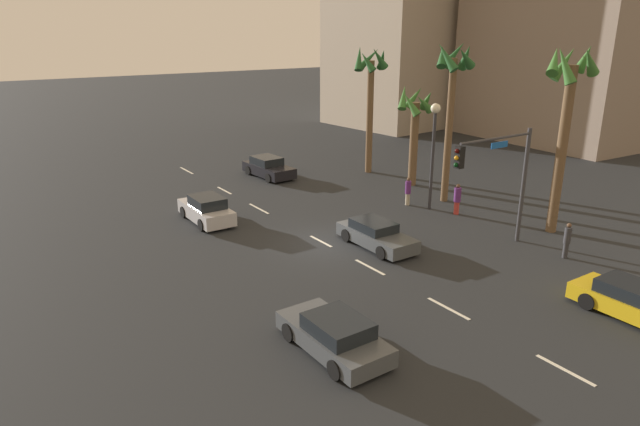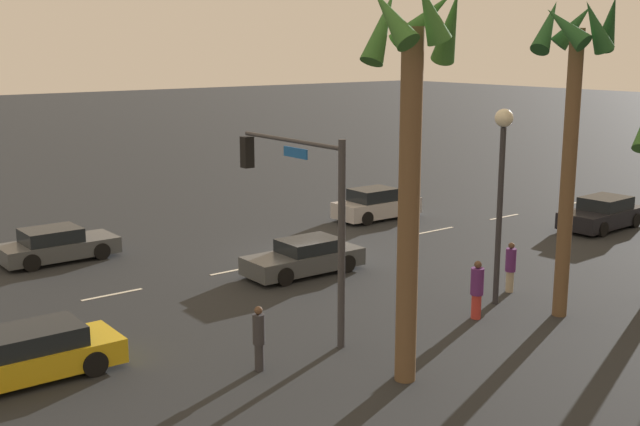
{
  "view_description": "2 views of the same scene",
  "coord_description": "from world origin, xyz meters",
  "px_view_note": "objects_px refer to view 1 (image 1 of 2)",
  "views": [
    {
      "loc": [
        20.95,
        -14.65,
        10.03
      ],
      "look_at": [
        -0.11,
        -0.21,
        1.59
      ],
      "focal_mm": 31.33,
      "sensor_mm": 36.0,
      "label": 1
    },
    {
      "loc": [
        17.93,
        23.86,
        8.02
      ],
      "look_at": [
        -0.45,
        -0.02,
        1.62
      ],
      "focal_mm": 44.66,
      "sensor_mm": 36.0,
      "label": 2
    }
  ],
  "objects_px": {
    "palm_tree_0": "(566,105)",
    "car_4": "(268,168)",
    "traffic_signal": "(502,170)",
    "pedestrian_1": "(408,191)",
    "building_1": "(411,10)",
    "pedestrian_0": "(567,240)",
    "palm_tree_3": "(452,87)",
    "palm_tree_1": "(370,84)",
    "pedestrian_2": "(457,198)",
    "palm_tree_2": "(415,119)",
    "car_1": "(334,335)",
    "car_0": "(206,210)",
    "car_3": "(636,303)",
    "streetlamp": "(434,136)",
    "car_2": "(376,235)"
  },
  "relations": [
    {
      "from": "pedestrian_2",
      "to": "palm_tree_2",
      "type": "height_order",
      "value": "palm_tree_2"
    },
    {
      "from": "car_0",
      "to": "pedestrian_2",
      "type": "relative_size",
      "value": 2.36
    },
    {
      "from": "palm_tree_1",
      "to": "building_1",
      "type": "height_order",
      "value": "building_1"
    },
    {
      "from": "car_2",
      "to": "palm_tree_2",
      "type": "relative_size",
      "value": 0.66
    },
    {
      "from": "pedestrian_2",
      "to": "palm_tree_1",
      "type": "height_order",
      "value": "palm_tree_1"
    },
    {
      "from": "pedestrian_1",
      "to": "palm_tree_2",
      "type": "relative_size",
      "value": 0.25
    },
    {
      "from": "car_1",
      "to": "car_4",
      "type": "height_order",
      "value": "car_4"
    },
    {
      "from": "palm_tree_0",
      "to": "car_3",
      "type": "bearing_deg",
      "value": -37.5
    },
    {
      "from": "streetlamp",
      "to": "building_1",
      "type": "xyz_separation_m",
      "value": [
        -24.7,
        21.0,
        7.7
      ]
    },
    {
      "from": "building_1",
      "to": "palm_tree_2",
      "type": "bearing_deg",
      "value": -46.53
    },
    {
      "from": "palm_tree_1",
      "to": "palm_tree_3",
      "type": "distance_m",
      "value": 8.35
    },
    {
      "from": "pedestrian_0",
      "to": "building_1",
      "type": "relative_size",
      "value": 0.07
    },
    {
      "from": "car_3",
      "to": "pedestrian_2",
      "type": "relative_size",
      "value": 2.59
    },
    {
      "from": "pedestrian_1",
      "to": "palm_tree_3",
      "type": "relative_size",
      "value": 0.18
    },
    {
      "from": "car_3",
      "to": "car_4",
      "type": "height_order",
      "value": "car_4"
    },
    {
      "from": "traffic_signal",
      "to": "pedestrian_1",
      "type": "relative_size",
      "value": 3.36
    },
    {
      "from": "car_4",
      "to": "building_1",
      "type": "distance_m",
      "value": 30.31
    },
    {
      "from": "traffic_signal",
      "to": "palm_tree_0",
      "type": "distance_m",
      "value": 5.08
    },
    {
      "from": "car_2",
      "to": "car_3",
      "type": "distance_m",
      "value": 11.27
    },
    {
      "from": "car_2",
      "to": "traffic_signal",
      "type": "height_order",
      "value": "traffic_signal"
    },
    {
      "from": "car_0",
      "to": "pedestrian_1",
      "type": "relative_size",
      "value": 2.5
    },
    {
      "from": "palm_tree_0",
      "to": "palm_tree_3",
      "type": "distance_m",
      "value": 6.93
    },
    {
      "from": "palm_tree_2",
      "to": "pedestrian_0",
      "type": "bearing_deg",
      "value": -12.52
    },
    {
      "from": "car_4",
      "to": "building_1",
      "type": "xyz_separation_m",
      "value": [
        -12.76,
        25.05,
        11.34
      ]
    },
    {
      "from": "car_1",
      "to": "pedestrian_2",
      "type": "distance_m",
      "value": 15.99
    },
    {
      "from": "pedestrian_2",
      "to": "palm_tree_3",
      "type": "bearing_deg",
      "value": 148.58
    },
    {
      "from": "palm_tree_2",
      "to": "pedestrian_1",
      "type": "bearing_deg",
      "value": -46.22
    },
    {
      "from": "car_2",
      "to": "palm_tree_2",
      "type": "xyz_separation_m",
      "value": [
        -7.29,
        9.22,
        3.89
      ]
    },
    {
      "from": "car_0",
      "to": "pedestrian_1",
      "type": "xyz_separation_m",
      "value": [
        3.96,
        11.14,
        0.21
      ]
    },
    {
      "from": "car_2",
      "to": "palm_tree_2",
      "type": "distance_m",
      "value": 12.38
    },
    {
      "from": "palm_tree_3",
      "to": "traffic_signal",
      "type": "bearing_deg",
      "value": -29.01
    },
    {
      "from": "pedestrian_0",
      "to": "car_0",
      "type": "bearing_deg",
      "value": -140.73
    },
    {
      "from": "car_3",
      "to": "palm_tree_0",
      "type": "distance_m",
      "value": 10.97
    },
    {
      "from": "car_2",
      "to": "pedestrian_1",
      "type": "height_order",
      "value": "pedestrian_1"
    },
    {
      "from": "pedestrian_0",
      "to": "pedestrian_2",
      "type": "bearing_deg",
      "value": 174.48
    },
    {
      "from": "car_1",
      "to": "palm_tree_0",
      "type": "xyz_separation_m",
      "value": [
        -2.93,
        15.95,
        5.92
      ]
    },
    {
      "from": "car_2",
      "to": "palm_tree_3",
      "type": "height_order",
      "value": "palm_tree_3"
    },
    {
      "from": "palm_tree_0",
      "to": "car_4",
      "type": "bearing_deg",
      "value": -160.29
    },
    {
      "from": "streetlamp",
      "to": "pedestrian_0",
      "type": "bearing_deg",
      "value": -0.86
    },
    {
      "from": "car_3",
      "to": "palm_tree_3",
      "type": "bearing_deg",
      "value": 160.34
    },
    {
      "from": "car_3",
      "to": "palm_tree_0",
      "type": "bearing_deg",
      "value": 142.5
    },
    {
      "from": "pedestrian_1",
      "to": "car_3",
      "type": "bearing_deg",
      "value": -10.07
    },
    {
      "from": "car_1",
      "to": "car_3",
      "type": "distance_m",
      "value": 11.23
    },
    {
      "from": "streetlamp",
      "to": "building_1",
      "type": "bearing_deg",
      "value": 139.63
    },
    {
      "from": "car_0",
      "to": "palm_tree_3",
      "type": "height_order",
      "value": "palm_tree_3"
    },
    {
      "from": "traffic_signal",
      "to": "pedestrian_2",
      "type": "xyz_separation_m",
      "value": [
        -4.62,
        2.43,
        -2.93
      ]
    },
    {
      "from": "traffic_signal",
      "to": "pedestrian_2",
      "type": "distance_m",
      "value": 5.98
    },
    {
      "from": "car_2",
      "to": "car_4",
      "type": "bearing_deg",
      "value": 170.94
    },
    {
      "from": "pedestrian_2",
      "to": "building_1",
      "type": "height_order",
      "value": "building_1"
    },
    {
      "from": "car_4",
      "to": "palm_tree_0",
      "type": "relative_size",
      "value": 0.47
    }
  ]
}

